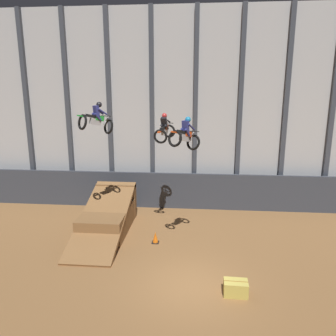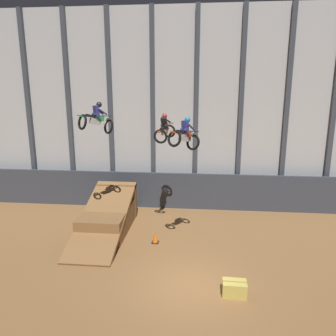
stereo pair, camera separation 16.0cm
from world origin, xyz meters
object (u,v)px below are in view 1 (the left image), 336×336
(rider_bike_center_air, at_px, (165,129))
(rider_bike_right_air, at_px, (185,135))
(rider_bike_left_air, at_px, (96,120))
(traffic_cone_near_ramp, at_px, (155,237))
(hay_bale_trackside, at_px, (236,288))
(dirt_ramp, at_px, (109,216))

(rider_bike_center_air, xyz_separation_m, rider_bike_right_air, (1.16, -2.48, 0.03))
(rider_bike_left_air, xyz_separation_m, rider_bike_center_air, (3.04, 1.80, -0.64))
(rider_bike_center_air, bearing_deg, rider_bike_left_air, -136.65)
(rider_bike_right_air, bearing_deg, traffic_cone_near_ramp, -172.64)
(rider_bike_center_air, distance_m, traffic_cone_near_ramp, 5.57)
(rider_bike_left_air, bearing_deg, rider_bike_right_air, 33.59)
(rider_bike_right_air, distance_m, hay_bale_trackside, 6.60)
(rider_bike_right_air, bearing_deg, rider_bike_left_air, -154.74)
(rider_bike_center_air, xyz_separation_m, hay_bale_trackside, (3.26, -5.77, -5.28))
(traffic_cone_near_ramp, xyz_separation_m, hay_bale_trackside, (3.57, -4.04, -0.00))
(rider_bike_center_air, height_order, hay_bale_trackside, rider_bike_center_air)
(hay_bale_trackside, bearing_deg, rider_bike_center_air, 119.45)
(rider_bike_left_air, relative_size, rider_bike_center_air, 0.92)
(rider_bike_right_air, bearing_deg, dirt_ramp, -173.86)
(dirt_ramp, relative_size, rider_bike_right_air, 3.56)
(rider_bike_right_air, relative_size, hay_bale_trackside, 1.92)
(rider_bike_left_air, height_order, hay_bale_trackside, rider_bike_left_air)
(rider_bike_center_air, relative_size, traffic_cone_near_ramp, 3.16)
(dirt_ramp, distance_m, rider_bike_right_air, 6.88)
(hay_bale_trackside, bearing_deg, rider_bike_left_air, 147.81)
(rider_bike_right_air, relative_size, traffic_cone_near_ramp, 3.04)
(rider_bike_center_air, height_order, traffic_cone_near_ramp, rider_bike_center_air)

